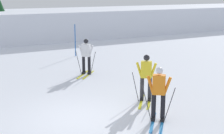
# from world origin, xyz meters

# --- Properties ---
(ground_plane) EXTENTS (120.00, 120.00, 0.00)m
(ground_plane) POSITION_xyz_m (0.00, 0.00, 0.00)
(ground_plane) COLOR silver
(skier_orange) EXTENTS (1.31, 1.47, 1.71)m
(skier_orange) POSITION_xyz_m (2.09, -1.29, 0.96)
(skier_orange) COLOR #237AC6
(skier_orange) RESTS_ON ground
(skier_white) EXTENTS (1.35, 1.43, 1.71)m
(skier_white) POSITION_xyz_m (2.48, 5.03, 0.96)
(skier_white) COLOR gold
(skier_white) RESTS_ON ground
(skier_yellow) EXTENTS (1.28, 1.49, 1.71)m
(skier_yellow) POSITION_xyz_m (2.81, 0.46, 0.92)
(skier_yellow) COLOR gold
(skier_yellow) RESTS_ON ground
(trail_marker_pole) EXTENTS (0.06, 0.06, 1.95)m
(trail_marker_pole) POSITION_xyz_m (3.65, 9.37, 0.97)
(trail_marker_pole) COLOR #1E56AD
(trail_marker_pole) RESTS_ON ground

